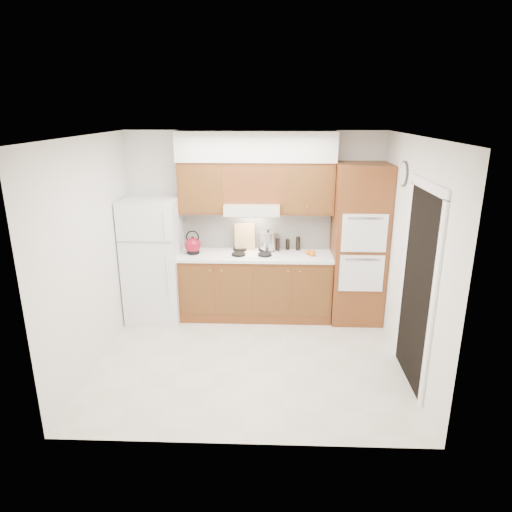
{
  "coord_description": "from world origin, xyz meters",
  "views": [
    {
      "loc": [
        0.25,
        -4.87,
        2.87
      ],
      "look_at": [
        0.06,
        0.45,
        1.15
      ],
      "focal_mm": 32.0,
      "sensor_mm": 36.0,
      "label": 1
    }
  ],
  "objects_px": {
    "fridge": "(154,259)",
    "kettle": "(193,245)",
    "stock_pot": "(268,241)",
    "oven_cabinet": "(358,244)"
  },
  "relations": [
    {
      "from": "kettle",
      "to": "stock_pot",
      "type": "xyz_separation_m",
      "value": [
        1.04,
        0.16,
        0.03
      ]
    },
    {
      "from": "oven_cabinet",
      "to": "kettle",
      "type": "relative_size",
      "value": 9.93
    },
    {
      "from": "oven_cabinet",
      "to": "kettle",
      "type": "distance_m",
      "value": 2.29
    },
    {
      "from": "fridge",
      "to": "oven_cabinet",
      "type": "height_order",
      "value": "oven_cabinet"
    },
    {
      "from": "fridge",
      "to": "oven_cabinet",
      "type": "xyz_separation_m",
      "value": [
        2.85,
        0.03,
        0.24
      ]
    },
    {
      "from": "stock_pot",
      "to": "fridge",
      "type": "bearing_deg",
      "value": -172.8
    },
    {
      "from": "oven_cabinet",
      "to": "stock_pot",
      "type": "bearing_deg",
      "value": 172.37
    },
    {
      "from": "fridge",
      "to": "kettle",
      "type": "xyz_separation_m",
      "value": [
        0.55,
        0.04,
        0.2
      ]
    },
    {
      "from": "oven_cabinet",
      "to": "fridge",
      "type": "bearing_deg",
      "value": -179.3
    },
    {
      "from": "kettle",
      "to": "stock_pot",
      "type": "distance_m",
      "value": 1.06
    }
  ]
}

